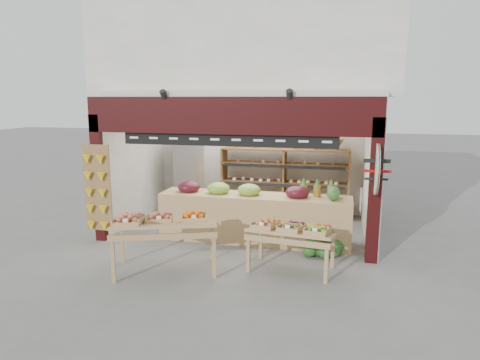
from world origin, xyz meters
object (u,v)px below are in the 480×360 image
(back_shelving, at_px, (285,167))
(display_table_left, at_px, (158,223))
(refrigerator, at_px, (191,175))
(watermelon_pile, at_px, (323,244))
(mid_counter, at_px, (253,216))
(display_table_right, at_px, (292,230))
(cardboard_stack, at_px, (193,217))

(back_shelving, relative_size, display_table_left, 1.63)
(refrigerator, xyz_separation_m, watermelon_pile, (3.64, -2.65, -0.75))
(mid_counter, relative_size, watermelon_pile, 5.12)
(back_shelving, xyz_separation_m, mid_counter, (-0.35, -2.21, -0.70))
(refrigerator, height_order, watermelon_pile, refrigerator)
(back_shelving, distance_m, refrigerator, 2.55)
(display_table_right, bearing_deg, mid_counter, 124.79)
(back_shelving, bearing_deg, display_table_left, -112.04)
(cardboard_stack, height_order, watermelon_pile, cardboard_stack)
(refrigerator, height_order, display_table_right, refrigerator)
(back_shelving, xyz_separation_m, watermelon_pile, (1.11, -2.66, -1.05))
(refrigerator, height_order, mid_counter, refrigerator)
(back_shelving, relative_size, refrigerator, 1.71)
(refrigerator, height_order, display_table_left, refrigerator)
(cardboard_stack, bearing_deg, mid_counter, -20.94)
(refrigerator, bearing_deg, display_table_right, -66.89)
(watermelon_pile, bearing_deg, back_shelving, 112.68)
(back_shelving, height_order, watermelon_pile, back_shelving)
(mid_counter, bearing_deg, watermelon_pile, -16.92)
(cardboard_stack, xyz_separation_m, watermelon_pile, (3.03, -1.04, -0.06))
(display_table_left, distance_m, watermelon_pile, 3.18)
(cardboard_stack, distance_m, display_table_right, 3.24)
(cardboard_stack, relative_size, display_table_left, 0.55)
(watermelon_pile, bearing_deg, refrigerator, 143.90)
(back_shelving, bearing_deg, display_table_right, -80.46)
(back_shelving, distance_m, watermelon_pile, 3.07)
(mid_counter, bearing_deg, cardboard_stack, 159.06)
(display_table_left, xyz_separation_m, watermelon_pile, (2.77, 1.43, -0.65))
(display_table_left, relative_size, display_table_right, 1.28)
(refrigerator, relative_size, display_table_left, 0.95)
(cardboard_stack, xyz_separation_m, display_table_left, (0.26, -2.47, 0.59))
(refrigerator, distance_m, watermelon_pile, 4.57)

